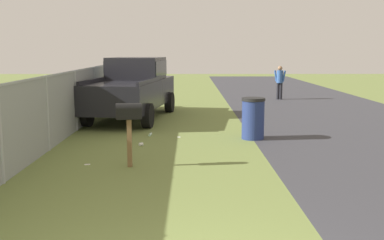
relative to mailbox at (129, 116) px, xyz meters
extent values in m
cube|color=brown|center=(0.00, 0.00, -0.55)|extent=(0.09, 0.09, 0.99)
cube|color=black|center=(0.00, 0.00, 0.05)|extent=(0.27, 0.54, 0.22)
cylinder|color=black|center=(0.00, 0.00, 0.16)|extent=(0.27, 0.54, 0.20)
cube|color=red|center=(0.11, 0.00, 0.12)|extent=(0.02, 0.04, 0.18)
cube|color=black|center=(6.43, 0.76, -0.17)|extent=(5.56, 2.70, 0.90)
cube|color=black|center=(7.06, 0.67, 0.66)|extent=(2.05, 2.03, 0.76)
cube|color=black|center=(7.06, 0.67, 0.66)|extent=(2.01, 2.06, 0.53)
cube|color=black|center=(5.40, 1.82, 0.34)|extent=(2.75, 0.48, 0.12)
cube|color=black|center=(5.14, 0.05, 0.34)|extent=(2.75, 0.48, 0.12)
cylinder|color=black|center=(8.31, 1.47, -0.67)|extent=(0.79, 0.37, 0.76)
cylinder|color=black|center=(8.02, -0.46, -0.67)|extent=(0.79, 0.37, 0.76)
cylinder|color=black|center=(4.83, 1.98, -0.67)|extent=(0.79, 0.37, 0.76)
cylinder|color=black|center=(4.54, 0.06, -0.67)|extent=(0.79, 0.37, 0.76)
cylinder|color=navy|center=(2.86, -2.92, -0.54)|extent=(0.59, 0.59, 1.03)
cylinder|color=black|center=(2.86, -2.92, 0.02)|extent=(0.62, 0.62, 0.08)
cylinder|color=black|center=(12.32, -5.57, -0.65)|extent=(0.14, 0.14, 0.79)
cylinder|color=black|center=(12.38, -5.44, -0.65)|extent=(0.14, 0.14, 0.79)
cylinder|color=#335999|center=(12.35, -5.51, 0.04)|extent=(0.30, 0.30, 0.59)
sphere|color=#8C6647|center=(12.35, -5.51, 0.44)|extent=(0.21, 0.21, 0.21)
cylinder|color=#335999|center=(12.26, -5.69, 0.06)|extent=(0.09, 0.17, 0.54)
cylinder|color=#335999|center=(12.44, -5.33, 0.06)|extent=(0.09, 0.17, 0.54)
cylinder|color=#9EA3A8|center=(-1.17, 2.12, -0.16)|extent=(0.07, 0.07, 1.78)
cylinder|color=#9EA3A8|center=(1.47, 2.12, -0.16)|extent=(0.07, 0.07, 1.78)
cylinder|color=#9EA3A8|center=(4.11, 2.12, -0.16)|extent=(0.07, 0.07, 1.78)
cylinder|color=#9EA3A8|center=(6.74, 2.12, -0.16)|extent=(0.07, 0.07, 1.78)
cylinder|color=#9EA3A8|center=(9.38, 2.12, -0.16)|extent=(0.07, 0.07, 1.78)
cube|color=#9EA3A8|center=(1.47, 2.12, 0.70)|extent=(15.82, 0.04, 0.04)
cube|color=gray|center=(1.47, 2.12, -0.16)|extent=(15.82, 0.01, 1.78)
cylinder|color=white|center=(1.97, -0.01, -1.01)|extent=(0.12, 0.13, 0.08)
cube|color=silver|center=(3.09, -0.93, -1.04)|extent=(0.13, 0.10, 0.01)
cylinder|color=#B2D8BF|center=(3.30, -0.13, -1.01)|extent=(0.23, 0.09, 0.07)
cube|color=silver|center=(0.16, 0.91, -1.04)|extent=(0.11, 0.14, 0.01)
camera|label=1|loc=(-8.93, -1.23, 1.34)|focal=41.90mm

